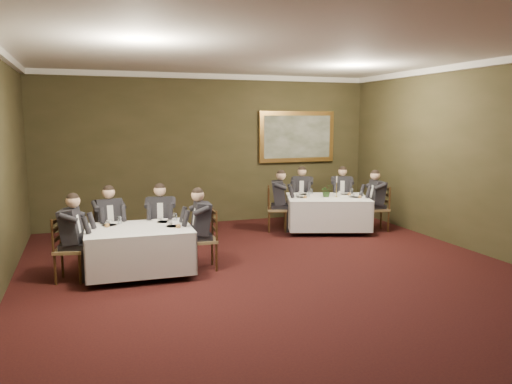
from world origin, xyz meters
TOP-DOWN VIEW (x-y plane):
  - ground at (0.00, 0.00)m, footprint 10.00×10.00m
  - ceiling at (0.00, 0.00)m, footprint 8.00×10.00m
  - back_wall at (0.00, 5.00)m, footprint 8.00×0.10m
  - right_wall at (4.00, 0.00)m, footprint 0.10×10.00m
  - crown_molding at (0.00, 0.00)m, footprint 8.00×10.00m
  - table_main at (2.20, 3.23)m, footprint 2.11×1.85m
  - table_second at (-2.08, 1.35)m, footprint 1.69×1.31m
  - chair_main_backleft at (2.04, 4.24)m, footprint 0.59×0.58m
  - diner_main_backleft at (2.04, 4.23)m, footprint 0.58×0.61m
  - chair_main_backright at (2.95, 3.94)m, footprint 0.58×0.57m
  - diner_main_backright at (2.94, 3.93)m, footprint 0.56×0.60m
  - chair_main_endleft at (1.14, 3.59)m, footprint 0.54×0.55m
  - diner_main_endleft at (1.15, 3.58)m, footprint 0.59×0.54m
  - chair_main_endright at (3.27, 2.87)m, footprint 0.48×0.50m
  - diner_main_endright at (3.26, 2.87)m, footprint 0.53×0.47m
  - chair_sec_backleft at (-2.50, 2.21)m, footprint 0.51×0.50m
  - diner_sec_backleft at (-2.49, 2.20)m, footprint 0.48×0.55m
  - chair_sec_backright at (-1.61, 2.18)m, footprint 0.51×0.50m
  - diner_sec_backright at (-1.61, 2.17)m, footprint 0.49×0.55m
  - chair_sec_endright at (-1.04, 1.32)m, footprint 0.45×0.47m
  - diner_sec_endright at (-1.05, 1.32)m, footprint 0.50×0.44m
  - chair_sec_endleft at (-3.12, 1.38)m, footprint 0.51×0.53m
  - diner_sec_endleft at (-3.11, 1.38)m, footprint 0.56×0.50m
  - centerpiece at (2.17, 3.22)m, footprint 0.26×0.23m
  - candlestick at (2.37, 3.14)m, footprint 0.07×0.07m
  - place_setting_table_main at (1.92, 3.76)m, footprint 0.33×0.31m
  - place_setting_table_second at (-2.46, 1.73)m, footprint 0.33×0.31m
  - painting at (2.20, 4.94)m, footprint 1.99×0.09m

SIDE VIEW (x-z plane):
  - ground at x=0.00m, z-range 0.00..0.00m
  - chair_main_backleft at x=2.04m, z-range -0.22..0.78m
  - chair_main_backright at x=2.95m, z-range -0.22..0.78m
  - chair_main_endleft at x=1.14m, z-range -0.22..0.78m
  - chair_main_endright at x=3.27m, z-range -0.22..0.78m
  - chair_sec_backleft at x=-2.50m, z-range -0.22..0.78m
  - chair_sec_backright at x=-1.61m, z-range -0.22..0.78m
  - chair_sec_endright at x=-1.04m, z-range -0.22..0.78m
  - chair_sec_endleft at x=-3.12m, z-range -0.22..0.78m
  - table_second at x=-2.08m, z-range 0.12..0.78m
  - table_main at x=2.20m, z-range 0.12..0.78m
  - diner_main_backleft at x=2.04m, z-range -0.16..1.19m
  - diner_main_backright at x=2.94m, z-range -0.16..1.19m
  - diner_main_endleft at x=1.15m, z-range -0.16..1.19m
  - diner_main_endright at x=3.26m, z-range -0.16..1.19m
  - diner_sec_backleft at x=-2.49m, z-range -0.16..1.19m
  - diner_sec_backright at x=-1.61m, z-range -0.16..1.19m
  - diner_sec_endright at x=-1.05m, z-range -0.16..1.19m
  - diner_sec_endleft at x=-3.11m, z-range -0.16..1.19m
  - place_setting_table_main at x=1.92m, z-range 0.73..0.87m
  - place_setting_table_second at x=-2.46m, z-range 0.73..0.87m
  - centerpiece at x=2.17m, z-range 0.77..1.05m
  - candlestick at x=2.37m, z-range 0.70..1.18m
  - back_wall at x=0.00m, z-range 0.00..3.50m
  - right_wall at x=4.00m, z-range 0.00..3.50m
  - painting at x=2.20m, z-range 1.40..2.66m
  - crown_molding at x=0.00m, z-range 3.38..3.50m
  - ceiling at x=0.00m, z-range 3.45..3.55m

